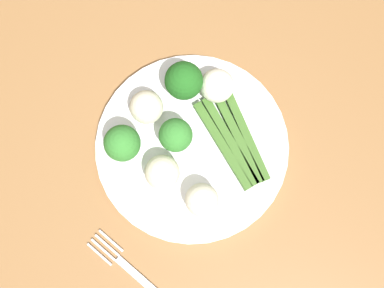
% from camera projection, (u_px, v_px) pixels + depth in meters
% --- Properties ---
extents(ground_plane, '(6.00, 6.00, 0.02)m').
position_uv_depth(ground_plane, '(192.00, 206.00, 1.36)').
color(ground_plane, gray).
extents(dining_table, '(1.38, 1.00, 0.76)m').
position_uv_depth(dining_table, '(191.00, 177.00, 0.70)').
color(dining_table, olive).
rests_on(dining_table, ground_plane).
extents(plate, '(0.28, 0.28, 0.01)m').
position_uv_depth(plate, '(192.00, 146.00, 0.60)').
color(plate, white).
rests_on(plate, dining_table).
extents(asparagus_bundle, '(0.11, 0.15, 0.01)m').
position_uv_depth(asparagus_bundle, '(234.00, 140.00, 0.59)').
color(asparagus_bundle, '#3D6626').
rests_on(asparagus_bundle, plate).
extents(broccoli_near_center, '(0.05, 0.05, 0.06)m').
position_uv_depth(broccoli_near_center, '(176.00, 135.00, 0.57)').
color(broccoli_near_center, '#609E3D').
rests_on(broccoli_near_center, plate).
extents(broccoli_back_right, '(0.05, 0.05, 0.07)m').
position_uv_depth(broccoli_back_right, '(184.00, 81.00, 0.58)').
color(broccoli_back_right, '#4C7F2B').
rests_on(broccoli_back_right, plate).
extents(broccoli_front_left, '(0.05, 0.05, 0.06)m').
position_uv_depth(broccoli_front_left, '(122.00, 143.00, 0.56)').
color(broccoli_front_left, '#609E3D').
rests_on(broccoli_front_left, plate).
extents(cauliflower_mid, '(0.05, 0.05, 0.05)m').
position_uv_depth(cauliflower_mid, '(162.00, 172.00, 0.56)').
color(cauliflower_mid, beige).
rests_on(cauliflower_mid, plate).
extents(cauliflower_near_fork, '(0.05, 0.05, 0.05)m').
position_uv_depth(cauliflower_near_fork, '(202.00, 200.00, 0.56)').
color(cauliflower_near_fork, silver).
rests_on(cauliflower_near_fork, plate).
extents(cauliflower_edge, '(0.05, 0.05, 0.05)m').
position_uv_depth(cauliflower_edge, '(146.00, 107.00, 0.58)').
color(cauliflower_edge, beige).
rests_on(cauliflower_edge, plate).
extents(cauliflower_right, '(0.05, 0.05, 0.05)m').
position_uv_depth(cauliflower_right, '(217.00, 86.00, 0.59)').
color(cauliflower_right, white).
rests_on(cauliflower_right, plate).
extents(fork, '(0.03, 0.17, 0.00)m').
position_uv_depth(fork, '(136.00, 275.00, 0.57)').
color(fork, silver).
rests_on(fork, dining_table).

